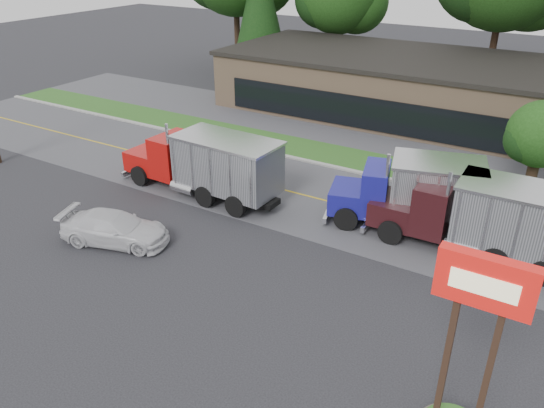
{
  "coord_description": "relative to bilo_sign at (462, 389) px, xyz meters",
  "views": [
    {
      "loc": [
        11.46,
        -13.38,
        12.24
      ],
      "look_at": [
        0.84,
        4.23,
        1.8
      ],
      "focal_mm": 35.0,
      "sensor_mm": 36.0,
      "label": 1
    }
  ],
  "objects": [
    {
      "name": "evergreen_left",
      "position": [
        -26.5,
        32.5,
        4.62
      ],
      "size": [
        5.32,
        5.32,
        12.09
      ],
      "color": "#382619",
      "rests_on": "ground"
    },
    {
      "name": "far_parking",
      "position": [
        -10.5,
        22.5,
        -2.02
      ],
      "size": [
        60.0,
        7.0,
        0.02
      ],
      "primitive_type": "cube",
      "color": "slate",
      "rests_on": "ground"
    },
    {
      "name": "dump_truck_red",
      "position": [
        -14.88,
        8.99,
        -0.21
      ],
      "size": [
        9.37,
        3.01,
        3.36
      ],
      "rotation": [
        0.0,
        0.0,
        3.1
      ],
      "color": "black",
      "rests_on": "ground"
    },
    {
      "name": "strip_mall",
      "position": [
        -8.5,
        28.5,
        -0.02
      ],
      "size": [
        32.0,
        12.0,
        4.0
      ],
      "primitive_type": "cube",
      "color": "tan",
      "rests_on": "ground"
    },
    {
      "name": "bilo_sign",
      "position": [
        0.0,
        0.0,
        0.0
      ],
      "size": [
        2.2,
        1.9,
        5.95
      ],
      "color": "#6B6054",
      "rests_on": "ground"
    },
    {
      "name": "center_line",
      "position": [
        -10.5,
        11.5,
        -2.02
      ],
      "size": [
        60.0,
        0.12,
        0.01
      ],
      "primitive_type": "cube",
      "color": "gold",
      "rests_on": "ground"
    },
    {
      "name": "road",
      "position": [
        -10.5,
        11.5,
        -2.02
      ],
      "size": [
        60.0,
        8.0,
        0.02
      ],
      "primitive_type": "cube",
      "color": "slate",
      "rests_on": "ground"
    },
    {
      "name": "dump_truck_maroon",
      "position": [
        -1.32,
        10.36,
        -0.21
      ],
      "size": [
        8.88,
        2.75,
        3.36
      ],
      "rotation": [
        0.0,
        0.0,
        3.15
      ],
      "color": "black",
      "rests_on": "ground"
    },
    {
      "name": "ground",
      "position": [
        -10.5,
        2.5,
        -2.02
      ],
      "size": [
        140.0,
        140.0,
        0.0
      ],
      "primitive_type": "plane",
      "color": "#37373C",
      "rests_on": "ground"
    },
    {
      "name": "rally_car",
      "position": [
        -15.5,
        2.96,
        -1.32
      ],
      "size": [
        5.19,
        3.35,
        1.4
      ],
      "primitive_type": "imported",
      "rotation": [
        0.0,
        0.0,
        1.88
      ],
      "color": "silver",
      "rests_on": "ground"
    },
    {
      "name": "curb",
      "position": [
        -10.5,
        15.7,
        -2.02
      ],
      "size": [
        60.0,
        0.3,
        0.12
      ],
      "primitive_type": "cube",
      "color": "#9E9E99",
      "rests_on": "ground"
    },
    {
      "name": "grass_verge",
      "position": [
        -10.5,
        17.5,
        -2.02
      ],
      "size": [
        60.0,
        3.4,
        0.03
      ],
      "primitive_type": "cube",
      "color": "#346623",
      "rests_on": "ground"
    },
    {
      "name": "tree_verge",
      "position": [
        -0.45,
        17.54,
        1.22
      ],
      "size": [
        3.58,
        3.37,
        5.1
      ],
      "color": "#382619",
      "rests_on": "ground"
    },
    {
      "name": "dump_truck_blue",
      "position": [
        -4.76,
        11.16,
        -0.23
      ],
      "size": [
        7.16,
        4.26,
        3.36
      ],
      "rotation": [
        0.0,
        0.0,
        3.41
      ],
      "color": "black",
      "rests_on": "ground"
    }
  ]
}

